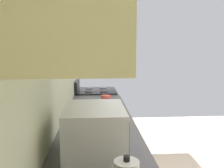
% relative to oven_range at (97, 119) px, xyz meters
% --- Properties ---
extents(wall_back, '(4.45, 0.12, 2.77)m').
position_rel_oven_range_xyz_m(wall_back, '(-1.77, 0.37, 0.91)').
color(wall_back, beige).
rests_on(wall_back, ground_plane).
extents(upper_cabinets, '(2.52, 0.35, 0.63)m').
position_rel_oven_range_xyz_m(upper_cabinets, '(-2.13, 0.14, 1.37)').
color(upper_cabinets, beige).
extents(oven_range, '(0.67, 0.64, 1.10)m').
position_rel_oven_range_xyz_m(oven_range, '(0.00, 0.00, 0.00)').
color(oven_range, black).
rests_on(oven_range, ground_plane).
extents(microwave, '(0.46, 0.36, 0.30)m').
position_rel_oven_range_xyz_m(microwave, '(-2.26, 0.02, 0.59)').
color(microwave, '#B7BABF').
rests_on(microwave, counter_run).
extents(bowl, '(0.12, 0.12, 0.07)m').
position_rel_oven_range_xyz_m(bowl, '(-0.69, -0.12, 0.48)').
color(bowl, '#D84C47').
rests_on(bowl, counter_run).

